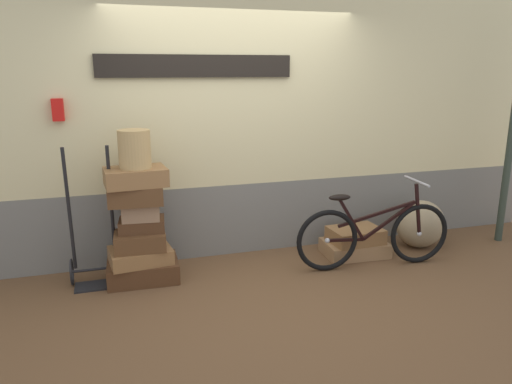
{
  "coord_description": "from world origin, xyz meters",
  "views": [
    {
      "loc": [
        -1.24,
        -4.01,
        1.94
      ],
      "look_at": [
        0.07,
        0.25,
        0.8
      ],
      "focal_mm": 33.94,
      "sensor_mm": 36.0,
      "label": 1
    }
  ],
  "objects_px": {
    "suitcase_3": "(142,225)",
    "suitcase_4": "(141,211)",
    "suitcase_6": "(136,177)",
    "luggage_trolley": "(94,250)",
    "suitcase_7": "(355,248)",
    "wicker_basket": "(135,149)",
    "suitcase_0": "(143,270)",
    "suitcase_2": "(140,241)",
    "suitcase_5": "(135,194)",
    "bicycle": "(374,235)",
    "suitcase_8": "(355,235)",
    "burlap_sack": "(420,224)",
    "suitcase_1": "(140,255)"
  },
  "relations": [
    {
      "from": "suitcase_7",
      "to": "suitcase_1",
      "type": "bearing_deg",
      "value": -176.69
    },
    {
      "from": "suitcase_3",
      "to": "suitcase_5",
      "type": "xyz_separation_m",
      "value": [
        -0.04,
        -0.02,
        0.3
      ]
    },
    {
      "from": "suitcase_0",
      "to": "suitcase_2",
      "type": "bearing_deg",
      "value": -103.64
    },
    {
      "from": "suitcase_7",
      "to": "suitcase_2",
      "type": "bearing_deg",
      "value": -176.25
    },
    {
      "from": "suitcase_4",
      "to": "wicker_basket",
      "type": "height_order",
      "value": "wicker_basket"
    },
    {
      "from": "suitcase_2",
      "to": "suitcase_5",
      "type": "distance_m",
      "value": 0.44
    },
    {
      "from": "suitcase_1",
      "to": "suitcase_8",
      "type": "height_order",
      "value": "suitcase_1"
    },
    {
      "from": "suitcase_0",
      "to": "suitcase_4",
      "type": "distance_m",
      "value": 0.58
    },
    {
      "from": "suitcase_7",
      "to": "wicker_basket",
      "type": "xyz_separation_m",
      "value": [
        -2.23,
        0.01,
        1.18
      ]
    },
    {
      "from": "suitcase_2",
      "to": "suitcase_3",
      "type": "relative_size",
      "value": 1.12
    },
    {
      "from": "suitcase_5",
      "to": "luggage_trolley",
      "type": "bearing_deg",
      "value": 174.47
    },
    {
      "from": "suitcase_2",
      "to": "bicycle",
      "type": "distance_m",
      "value": 2.27
    },
    {
      "from": "burlap_sack",
      "to": "bicycle",
      "type": "relative_size",
      "value": 0.34
    },
    {
      "from": "suitcase_3",
      "to": "wicker_basket",
      "type": "height_order",
      "value": "wicker_basket"
    },
    {
      "from": "suitcase_7",
      "to": "wicker_basket",
      "type": "relative_size",
      "value": 1.92
    },
    {
      "from": "wicker_basket",
      "to": "suitcase_7",
      "type": "bearing_deg",
      "value": -0.16
    },
    {
      "from": "suitcase_0",
      "to": "suitcase_5",
      "type": "relative_size",
      "value": 1.35
    },
    {
      "from": "suitcase_7",
      "to": "suitcase_8",
      "type": "relative_size",
      "value": 1.23
    },
    {
      "from": "luggage_trolley",
      "to": "wicker_basket",
      "type": "bearing_deg",
      "value": -9.37
    },
    {
      "from": "suitcase_7",
      "to": "bicycle",
      "type": "height_order",
      "value": "bicycle"
    },
    {
      "from": "suitcase_6",
      "to": "luggage_trolley",
      "type": "xyz_separation_m",
      "value": [
        -0.41,
        0.06,
        -0.68
      ]
    },
    {
      "from": "suitcase_6",
      "to": "bicycle",
      "type": "xyz_separation_m",
      "value": [
        2.25,
        -0.36,
        -0.66
      ]
    },
    {
      "from": "suitcase_6",
      "to": "luggage_trolley",
      "type": "bearing_deg",
      "value": 167.32
    },
    {
      "from": "suitcase_5",
      "to": "wicker_basket",
      "type": "bearing_deg",
      "value": -22.49
    },
    {
      "from": "suitcase_0",
      "to": "suitcase_6",
      "type": "xyz_separation_m",
      "value": [
        -0.02,
        -0.01,
        0.91
      ]
    },
    {
      "from": "suitcase_4",
      "to": "suitcase_5",
      "type": "distance_m",
      "value": 0.17
    },
    {
      "from": "suitcase_0",
      "to": "bicycle",
      "type": "bearing_deg",
      "value": -7.29
    },
    {
      "from": "suitcase_0",
      "to": "suitcase_5",
      "type": "height_order",
      "value": "suitcase_5"
    },
    {
      "from": "suitcase_5",
      "to": "suitcase_2",
      "type": "bearing_deg",
      "value": -64.12
    },
    {
      "from": "suitcase_2",
      "to": "bicycle",
      "type": "xyz_separation_m",
      "value": [
        2.25,
        -0.32,
        -0.06
      ]
    },
    {
      "from": "suitcase_3",
      "to": "suitcase_5",
      "type": "distance_m",
      "value": 0.3
    },
    {
      "from": "luggage_trolley",
      "to": "suitcase_6",
      "type": "bearing_deg",
      "value": -8.22
    },
    {
      "from": "suitcase_5",
      "to": "suitcase_4",
      "type": "bearing_deg",
      "value": -14.71
    },
    {
      "from": "suitcase_8",
      "to": "suitcase_4",
      "type": "bearing_deg",
      "value": 176.76
    },
    {
      "from": "suitcase_1",
      "to": "suitcase_4",
      "type": "xyz_separation_m",
      "value": [
        0.03,
        0.0,
        0.42
      ]
    },
    {
      "from": "suitcase_2",
      "to": "suitcase_7",
      "type": "bearing_deg",
      "value": 3.74
    },
    {
      "from": "suitcase_5",
      "to": "wicker_basket",
      "type": "relative_size",
      "value": 1.4
    },
    {
      "from": "suitcase_5",
      "to": "suitcase_7",
      "type": "xyz_separation_m",
      "value": [
        2.25,
        -0.01,
        -0.76
      ]
    },
    {
      "from": "suitcase_8",
      "to": "bicycle",
      "type": "bearing_deg",
      "value": -88.68
    },
    {
      "from": "suitcase_0",
      "to": "suitcase_8",
      "type": "xyz_separation_m",
      "value": [
        2.21,
        -0.05,
        0.13
      ]
    },
    {
      "from": "suitcase_2",
      "to": "suitcase_6",
      "type": "distance_m",
      "value": 0.6
    },
    {
      "from": "wicker_basket",
      "to": "bicycle",
      "type": "distance_m",
      "value": 2.45
    },
    {
      "from": "suitcase_3",
      "to": "suitcase_4",
      "type": "bearing_deg",
      "value": -91.66
    },
    {
      "from": "suitcase_6",
      "to": "suitcase_0",
      "type": "bearing_deg",
      "value": 32.81
    },
    {
      "from": "suitcase_2",
      "to": "suitcase_5",
      "type": "relative_size",
      "value": 0.96
    },
    {
      "from": "suitcase_4",
      "to": "suitcase_7",
      "type": "xyz_separation_m",
      "value": [
        2.21,
        -0.0,
        -0.6
      ]
    },
    {
      "from": "luggage_trolley",
      "to": "suitcase_3",
      "type": "bearing_deg",
      "value": -5.53
    },
    {
      "from": "suitcase_5",
      "to": "burlap_sack",
      "type": "bearing_deg",
      "value": 2.84
    },
    {
      "from": "suitcase_2",
      "to": "suitcase_8",
      "type": "relative_size",
      "value": 0.86
    },
    {
      "from": "suitcase_0",
      "to": "suitcase_2",
      "type": "xyz_separation_m",
      "value": [
        -0.01,
        -0.05,
        0.31
      ]
    }
  ]
}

